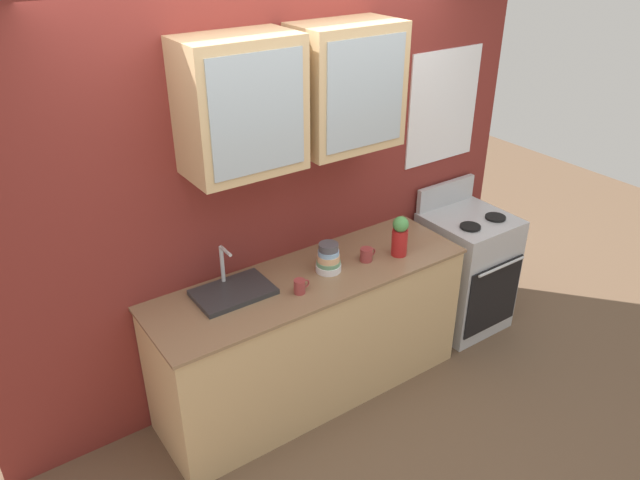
% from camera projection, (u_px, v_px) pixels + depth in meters
% --- Properties ---
extents(ground_plane, '(10.00, 10.00, 0.00)m').
position_uv_depth(ground_plane, '(312.00, 390.00, 4.11)').
color(ground_plane, brown).
extents(back_wall_unit, '(3.67, 0.47, 2.64)m').
position_uv_depth(back_wall_unit, '(282.00, 171.00, 3.63)').
color(back_wall_unit, maroon).
rests_on(back_wall_unit, ground_plane).
extents(counter, '(2.03, 0.62, 0.89)m').
position_uv_depth(counter, '(311.00, 336.00, 3.89)').
color(counter, tan).
rests_on(counter, ground_plane).
extents(stove_range, '(0.57, 0.62, 1.07)m').
position_uv_depth(stove_range, '(464.00, 270.00, 4.59)').
color(stove_range, silver).
rests_on(stove_range, ground_plane).
extents(sink_faucet, '(0.44, 0.29, 0.27)m').
position_uv_depth(sink_faucet, '(233.00, 291.00, 3.50)').
color(sink_faucet, '#2D2D30').
rests_on(sink_faucet, counter).
extents(bowl_stack, '(0.16, 0.16, 0.18)m').
position_uv_depth(bowl_stack, '(328.00, 259.00, 3.70)').
color(bowl_stack, white).
rests_on(bowl_stack, counter).
extents(vase, '(0.10, 0.10, 0.27)m').
position_uv_depth(vase, '(400.00, 236.00, 3.85)').
color(vase, '#B21E1E').
rests_on(vase, counter).
extents(cup_near_sink, '(0.10, 0.07, 0.09)m').
position_uv_depth(cup_near_sink, '(300.00, 286.00, 3.50)').
color(cup_near_sink, '#993838').
rests_on(cup_near_sink, counter).
extents(cup_near_bowls, '(0.11, 0.08, 0.09)m').
position_uv_depth(cup_near_bowls, '(367.00, 255.00, 3.82)').
color(cup_near_bowls, '#993838').
rests_on(cup_near_bowls, counter).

